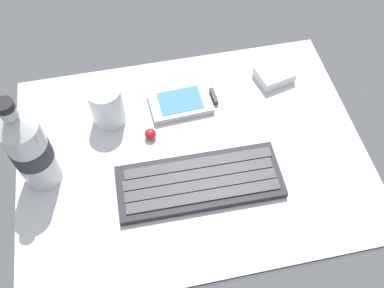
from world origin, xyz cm
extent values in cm
cube|color=silver|center=(0.00, 0.00, -1.00)|extent=(64.00, 48.00, 2.00)
cube|color=silver|center=(0.00, -23.40, 0.40)|extent=(64.00, 1.20, 0.80)
cube|color=#232328|center=(0.45, -6.63, 0.70)|extent=(29.19, 11.51, 1.40)
cube|color=#3D3D42|center=(0.51, -3.33, 1.55)|extent=(26.71, 2.47, 0.30)
cube|color=#3D3D42|center=(0.47, -5.53, 1.55)|extent=(26.71, 2.47, 0.30)
cube|color=#3D3D42|center=(0.43, -7.73, 1.55)|extent=(26.71, 2.47, 0.30)
cube|color=#3D3D42|center=(0.39, -9.93, 1.55)|extent=(26.71, 2.47, 0.30)
cube|color=#B7BABF|center=(0.50, 11.50, 0.70)|extent=(12.38, 8.22, 1.40)
cube|color=#4C8CEA|center=(0.50, 11.50, 1.45)|extent=(8.70, 6.36, 0.10)
cube|color=#333338|center=(6.89, 11.84, 0.70)|extent=(1.00, 3.84, 1.12)
cylinder|color=silver|center=(-14.11, 11.04, 4.25)|extent=(6.40, 6.40, 8.50)
cylinder|color=yellow|center=(-14.11, 11.04, 3.26)|extent=(5.50, 5.50, 6.12)
cylinder|color=silver|center=(-26.89, 0.64, 7.50)|extent=(6.60, 6.60, 15.00)
cone|color=silver|center=(-26.89, 0.64, 16.40)|extent=(6.60, 6.60, 2.80)
cylinder|color=silver|center=(-26.89, 0.64, 18.70)|extent=(2.51, 2.51, 1.80)
cylinder|color=black|center=(-26.89, 0.64, 20.20)|extent=(2.77, 2.77, 1.20)
cylinder|color=#2D2D38|center=(-26.89, 0.64, 8.25)|extent=(6.73, 6.73, 3.80)
cube|color=silver|center=(20.31, 14.42, 1.20)|extent=(8.12, 7.08, 2.40)
sphere|color=red|center=(-7.00, 5.00, 1.10)|extent=(2.20, 2.20, 2.20)
camera|label=1|loc=(-8.62, -41.86, 68.26)|focal=40.57mm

